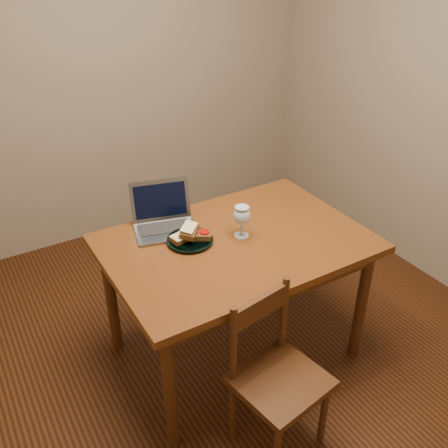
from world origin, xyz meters
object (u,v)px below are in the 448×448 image
table (236,254)px  chair (277,371)px  laptop (163,216)px  plate (190,240)px  milk_glass (242,222)px

table → chair: bearing=-104.4°
chair → table: bearing=66.4°
chair → laptop: (-0.10, 0.89, 0.36)m
chair → plate: 0.76m
plate → milk_glass: 0.28m
chair → plate: chair is taller
plate → laptop: (-0.05, 0.21, 0.05)m
table → milk_glass: (0.05, 0.02, 0.17)m
table → laptop: size_ratio=3.49×
plate → laptop: 0.22m
table → milk_glass: 0.18m
table → plate: size_ratio=5.55×
table → chair: chair is taller
chair → plate: size_ratio=1.83×
milk_glass → laptop: bearing=135.3°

